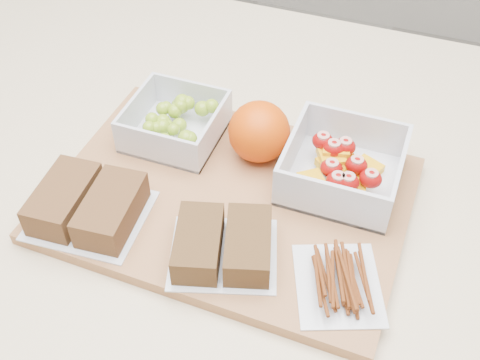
{
  "coord_description": "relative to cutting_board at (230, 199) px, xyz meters",
  "views": [
    {
      "loc": [
        0.18,
        -0.47,
        1.45
      ],
      "look_at": [
        0.01,
        0.0,
        0.93
      ],
      "focal_mm": 45.0,
      "sensor_mm": 36.0,
      "label": 1
    }
  ],
  "objects": [
    {
      "name": "cutting_board",
      "position": [
        0.0,
        0.0,
        0.0
      ],
      "size": [
        0.43,
        0.31,
        0.02
      ],
      "primitive_type": "cube",
      "rotation": [
        0.0,
        0.0,
        -0.02
      ],
      "color": "#A56F44",
      "rests_on": "counter"
    },
    {
      "name": "grape_container",
      "position": [
        -0.1,
        0.08,
        0.03
      ],
      "size": [
        0.12,
        0.12,
        0.05
      ],
      "color": "silver",
      "rests_on": "cutting_board"
    },
    {
      "name": "fruit_container",
      "position": [
        0.12,
        0.07,
        0.03
      ],
      "size": [
        0.14,
        0.14,
        0.06
      ],
      "color": "silver",
      "rests_on": "cutting_board"
    },
    {
      "name": "orange",
      "position": [
        0.01,
        0.08,
        0.05
      ],
      "size": [
        0.08,
        0.08,
        0.08
      ],
      "primitive_type": "sphere",
      "color": "#DD4805",
      "rests_on": "cutting_board"
    },
    {
      "name": "sandwich_bag_left",
      "position": [
        -0.14,
        -0.09,
        0.03
      ],
      "size": [
        0.14,
        0.12,
        0.04
      ],
      "color": "silver",
      "rests_on": "cutting_board"
    },
    {
      "name": "sandwich_bag_center",
      "position": [
        0.03,
        -0.09,
        0.03
      ],
      "size": [
        0.14,
        0.13,
        0.04
      ],
      "color": "silver",
      "rests_on": "cutting_board"
    },
    {
      "name": "pretzel_bag",
      "position": [
        0.15,
        -0.08,
        0.02
      ],
      "size": [
        0.12,
        0.13,
        0.02
      ],
      "color": "silver",
      "rests_on": "cutting_board"
    }
  ]
}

